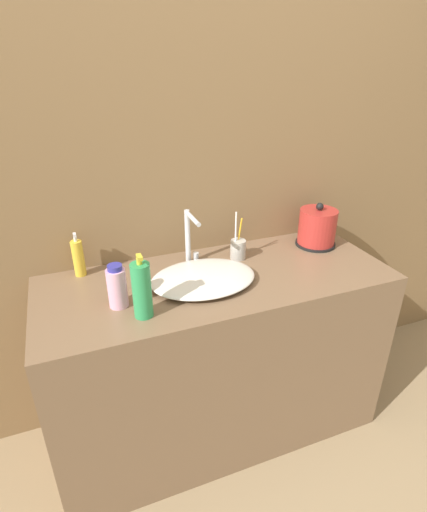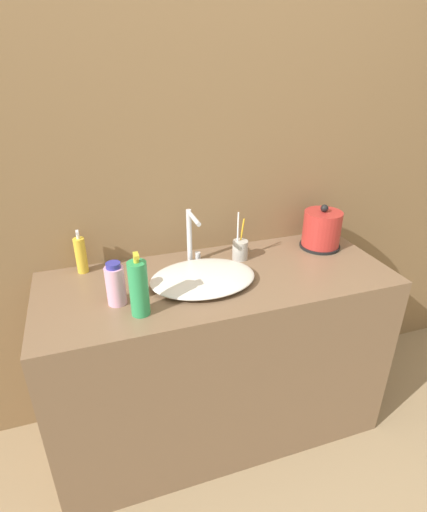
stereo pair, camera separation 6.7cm
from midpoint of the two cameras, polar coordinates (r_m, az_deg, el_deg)
ground_plane at (r=1.97m, az=2.90°, el=-28.30°), size 12.00×12.00×0.00m
wall_back at (r=1.70m, az=-4.29°, el=16.06°), size 6.00×0.04×2.60m
vanity_counter at (r=1.84m, az=-0.44°, el=-14.23°), size 1.42×0.56×0.82m
sink_basin at (r=1.55m, az=-2.69°, el=-3.17°), size 0.42×0.31×0.05m
faucet at (r=1.65m, az=-4.55°, el=2.98°), size 0.06×0.16×0.24m
electric_kettle at (r=1.90m, az=13.60°, el=3.79°), size 0.18×0.18×0.21m
toothbrush_cup at (r=1.74m, az=2.41°, el=1.03°), size 0.07×0.07×0.21m
lotion_bottle at (r=1.35m, az=-11.61°, el=-4.80°), size 0.06×0.06×0.23m
shampoo_bottle at (r=1.44m, az=-14.93°, el=-4.29°), size 0.07×0.07×0.16m
mouthwash_bottle at (r=1.68m, az=-19.84°, el=-0.26°), size 0.04×0.04×0.19m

